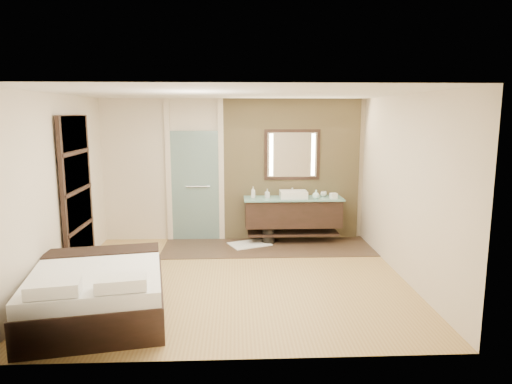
{
  "coord_description": "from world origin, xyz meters",
  "views": [
    {
      "loc": [
        0.03,
        -6.45,
        2.43
      ],
      "look_at": [
        0.34,
        0.6,
        1.2
      ],
      "focal_mm": 32.0,
      "sensor_mm": 36.0,
      "label": 1
    }
  ],
  "objects_px": {
    "vanity": "(293,212)",
    "waste_bin": "(268,236)",
    "mirror_unit": "(292,155)",
    "bed": "(98,291)"
  },
  "relations": [
    {
      "from": "mirror_unit",
      "to": "vanity",
      "type": "bearing_deg",
      "value": -90.0
    },
    {
      "from": "bed",
      "to": "waste_bin",
      "type": "height_order",
      "value": "bed"
    },
    {
      "from": "vanity",
      "to": "waste_bin",
      "type": "xyz_separation_m",
      "value": [
        -0.47,
        -0.07,
        -0.44
      ]
    },
    {
      "from": "mirror_unit",
      "to": "waste_bin",
      "type": "xyz_separation_m",
      "value": [
        -0.47,
        -0.31,
        -1.51
      ]
    },
    {
      "from": "vanity",
      "to": "waste_bin",
      "type": "height_order",
      "value": "vanity"
    },
    {
      "from": "vanity",
      "to": "bed",
      "type": "bearing_deg",
      "value": -131.79
    },
    {
      "from": "mirror_unit",
      "to": "bed",
      "type": "xyz_separation_m",
      "value": [
        -2.75,
        -3.31,
        -1.35
      ]
    },
    {
      "from": "vanity",
      "to": "mirror_unit",
      "type": "bearing_deg",
      "value": 90.0
    },
    {
      "from": "vanity",
      "to": "mirror_unit",
      "type": "relative_size",
      "value": 1.75
    },
    {
      "from": "vanity",
      "to": "waste_bin",
      "type": "bearing_deg",
      "value": -171.71
    }
  ]
}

